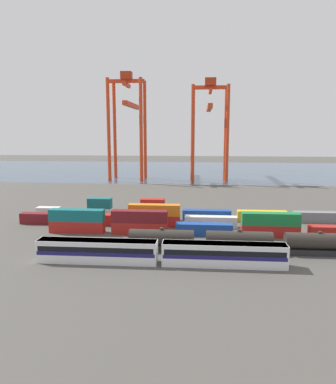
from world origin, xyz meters
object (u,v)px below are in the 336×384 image
Objects in this scene: shipping_container_0 at (77,227)px; shipping_container_14 at (100,213)px; shipping_container_5 at (270,231)px; passenger_train at (160,252)px; freight_tank_row at (319,244)px; shipping_container_12 at (211,222)px; shipping_container_9 at (99,219)px; shipping_container_2 at (140,228)px; shipping_container_18 at (207,215)px; gantry_crane_central at (210,119)px; gantry_crane_west at (128,116)px.

shipping_container_0 is 2.00× the size of shipping_container_14.
shipping_container_5 is 2.00× the size of shipping_container_14.
shipping_container_5 is (21.64, 17.94, -0.84)m from passenger_train.
shipping_container_12 is at bearing 136.97° from freight_tank_row.
shipping_container_9 is at bearing -76.27° from shipping_container_14.
shipping_container_2 is 1.00× the size of shipping_container_18.
freight_tank_row is 48.76m from shipping_container_9.
gantry_crane_central is at bearing 84.27° from passenger_train.
shipping_container_0 is at bearing 180.00° from shipping_container_5.
shipping_container_0 is 2.00× the size of shipping_container_9.
shipping_container_2 is 12.86m from shipping_container_9.
shipping_container_0 is 13.96m from shipping_container_2.
shipping_container_18 is at bearing 15.05° from shipping_container_9.
shipping_container_9 is at bearing -108.35° from gantry_crane_central.
shipping_container_5 and shipping_container_9 have the same top height.
shipping_container_5 is (-6.65, 10.81, -0.77)m from freight_tank_row.
shipping_container_12 is at bearing 23.86° from shipping_container_2.
shipping_container_9 is at bearing 147.54° from shipping_container_2.
shipping_container_5 is at bearing -18.84° from shipping_container_14.
shipping_container_5 is at bearing -10.09° from shipping_container_9.
gantry_crane_central is (-17.27, 102.60, 25.27)m from freight_tank_row.
shipping_container_2 is at bearing -32.46° from shipping_container_9.
passenger_train is 32.88m from shipping_container_18.
gantry_crane_central is (36.88, -0.04, -1.55)m from gantry_crane_west.
freight_tank_row is at bearing -43.03° from shipping_container_12.
shipping_container_12 is at bearing -13.78° from shipping_container_14.
shipping_container_14 is 27.36m from shipping_container_18.
shipping_container_18 is (8.54, 31.75, -0.84)m from passenger_train.
shipping_container_9 is 89.73m from gantry_crane_west.
shipping_container_2 is 97.87m from gantry_crane_west.
shipping_container_0 is 7.57m from shipping_container_9.
shipping_container_18 is 0.27× the size of gantry_crane_central.
passenger_train is 0.88× the size of gantry_crane_west.
freight_tank_row reaches higher than shipping_container_0.
shipping_container_2 is at bearing 0.00° from shipping_container_0.
shipping_container_18 is (-19.75, 24.61, -0.77)m from freight_tank_row.
freight_tank_row is 5.74× the size of shipping_container_18.
shipping_container_12 is 0.27× the size of gantry_crane_central.
shipping_container_18 is at bearing 96.46° from shipping_container_12.
passenger_train reaches higher than shipping_container_5.
shipping_container_14 is at bearing 84.12° from shipping_container_0.
gantry_crane_central reaches higher than freight_tank_row.
shipping_container_9 is at bearing 180.00° from shipping_container_12.
freight_tank_row reaches higher than shipping_container_12.
shipping_container_0 is 100.40m from gantry_crane_central.
freight_tank_row is 11.50× the size of shipping_container_14.
gantry_crane_west reaches higher than shipping_container_0.
gantry_crane_central is (1.70, 84.89, 26.04)m from shipping_container_12.
shipping_container_18 is at bearing 25.62° from shipping_container_0.
shipping_container_14 is (-28.14, 6.90, 0.00)m from shipping_container_12.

